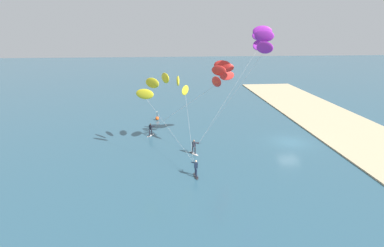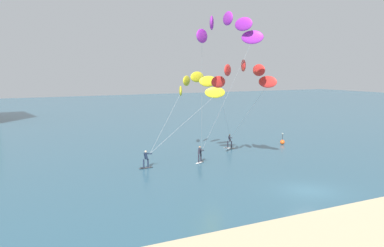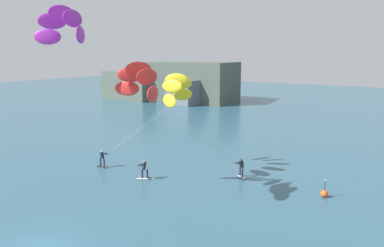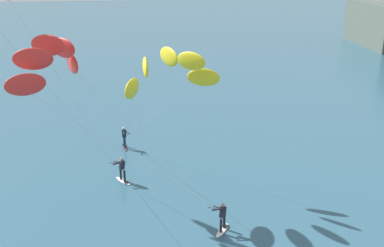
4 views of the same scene
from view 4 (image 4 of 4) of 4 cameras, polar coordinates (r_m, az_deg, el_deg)
kitesurfer_nearshore at (r=25.59m, az=-16.20°, el=6.76°), size 7.81×11.03×10.05m
kitesurfer_far_out at (r=27.56m, az=-3.05°, el=6.11°), size 9.45×6.08×8.92m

